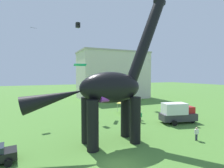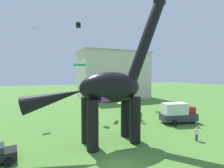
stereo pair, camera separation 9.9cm
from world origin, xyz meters
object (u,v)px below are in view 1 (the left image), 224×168
at_px(person_watching_child, 139,114).
at_px(festival_canopy_tent, 127,100).
at_px(dinosaur_sculpture, 110,88).
at_px(kite_trailing, 139,67).
at_px(parked_box_truck, 178,113).
at_px(kite_far_right, 78,25).
at_px(kite_far_left, 80,65).
at_px(person_near_flyer, 140,116).
at_px(person_vendor_side, 196,132).
at_px(person_far_spectator, 96,118).
at_px(kite_mid_right, 33,28).
at_px(kite_near_low, 110,97).
at_px(kite_mid_center, 103,77).

distance_m(person_watching_child, festival_canopy_tent, 5.51).
distance_m(dinosaur_sculpture, kite_trailing, 21.59).
distance_m(parked_box_truck, kite_far_right, 24.34).
bearing_deg(kite_far_left, person_watching_child, 42.91).
xyz_separation_m(parked_box_truck, kite_far_right, (-12.67, 13.59, 15.72)).
xyz_separation_m(person_watching_child, kite_trailing, (5.86, 9.28, 8.28)).
distance_m(dinosaur_sculpture, parked_box_truck, 13.91).
bearing_deg(person_near_flyer, parked_box_truck, 38.56).
height_order(parked_box_truck, person_vendor_side, parked_box_truck).
distance_m(person_vendor_side, kite_far_left, 15.82).
bearing_deg(person_far_spectator, kite_mid_right, -78.19).
bearing_deg(person_watching_child, person_near_flyer, -174.41).
relative_size(parked_box_truck, kite_far_left, 6.17).
xyz_separation_m(kite_trailing, kite_far_right, (-13.90, 0.36, 8.05)).
bearing_deg(kite_near_low, person_near_flyer, 36.60).
distance_m(person_watching_child, person_near_flyer, 1.51).
relative_size(dinosaur_sculpture, person_vendor_side, 11.08).
relative_size(person_far_spectator, kite_mid_center, 0.57).
relative_size(person_vendor_side, kite_far_left, 1.61).
relative_size(person_vendor_side, kite_trailing, 0.74).
bearing_deg(festival_canopy_tent, person_watching_child, -95.65).
height_order(person_near_flyer, kite_far_left, kite_far_left).
bearing_deg(kite_near_low, person_watching_child, 40.39).
height_order(parked_box_truck, person_watching_child, parked_box_truck).
xyz_separation_m(person_near_flyer, kite_far_left, (-12.05, -10.42, 7.27)).
bearing_deg(dinosaur_sculpture, person_far_spectator, 53.21).
height_order(person_vendor_side, kite_trailing, kite_trailing).
xyz_separation_m(parked_box_truck, person_far_spectator, (-11.67, 5.49, -0.92)).
relative_size(parked_box_truck, festival_canopy_tent, 1.89).
relative_size(person_far_spectator, festival_canopy_tent, 0.38).
height_order(kite_mid_center, kite_near_low, kite_mid_center).
bearing_deg(festival_canopy_tent, parked_box_truck, -65.98).
xyz_separation_m(dinosaur_sculpture, parked_box_truck, (12.82, 2.86, -4.56)).
height_order(person_far_spectator, person_vendor_side, person_vendor_side).
distance_m(person_watching_child, kite_mid_center, 9.06).
bearing_deg(parked_box_truck, kite_mid_right, 161.38).
relative_size(person_far_spectator, kite_far_left, 1.25).
height_order(kite_far_left, kite_near_low, kite_far_left).
relative_size(person_vendor_side, kite_far_right, 1.58).
distance_m(festival_canopy_tent, kite_mid_center, 7.00).
height_order(festival_canopy_tent, kite_mid_right, kite_mid_right).
xyz_separation_m(dinosaur_sculpture, person_watching_child, (8.19, 6.81, -5.17)).
distance_m(person_far_spectator, kite_far_left, 16.36).
bearing_deg(person_near_flyer, kite_near_low, -78.80).
relative_size(kite_far_left, kite_far_right, 0.98).
distance_m(kite_mid_right, kite_far_right, 8.11).
relative_size(person_far_spectator, kite_mid_right, 1.07).
height_order(person_vendor_side, person_near_flyer, person_near_flyer).
relative_size(dinosaur_sculpture, kite_far_left, 17.82).
bearing_deg(person_far_spectator, kite_near_low, 44.12).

